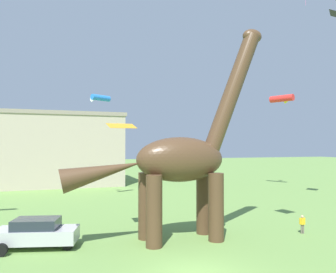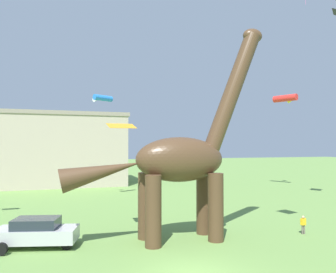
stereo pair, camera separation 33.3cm
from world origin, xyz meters
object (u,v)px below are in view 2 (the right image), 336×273
object	(u,v)px
dinosaur_sculpture	(179,159)
kite_mid_center	(286,99)
kite_trailing	(121,126)
kite_far_right	(101,98)
parked_sedan_left	(36,232)
person_vendor_side	(303,223)

from	to	relation	value
dinosaur_sculpture	kite_mid_center	world-z (taller)	dinosaur_sculpture
kite_mid_center	kite_trailing	bearing A→B (deg)	-146.48
dinosaur_sculpture	kite_far_right	xyz separation A→B (m)	(-2.67, 15.67, 5.56)
parked_sedan_left	kite_trailing	world-z (taller)	kite_trailing
kite_far_right	kite_trailing	xyz separation A→B (m)	(-0.36, -13.77, -3.57)
kite_mid_center	kite_trailing	world-z (taller)	kite_mid_center
dinosaur_sculpture	parked_sedan_left	size ratio (longest dim) A/B	2.83
kite_trailing	kite_far_right	bearing A→B (deg)	88.52
parked_sedan_left	person_vendor_side	world-z (taller)	parked_sedan_left
person_vendor_side	dinosaur_sculpture	bearing A→B (deg)	-85.47
parked_sedan_left	kite_far_right	distance (m)	18.10
dinosaur_sculpture	kite_mid_center	distance (m)	28.55
parked_sedan_left	dinosaur_sculpture	bearing A→B (deg)	6.70
parked_sedan_left	kite_trailing	bearing A→B (deg)	24.90
parked_sedan_left	kite_trailing	distance (m)	7.50
person_vendor_side	kite_mid_center	world-z (taller)	kite_mid_center
dinosaur_sculpture	person_vendor_side	bearing A→B (deg)	8.42
dinosaur_sculpture	kite_trailing	bearing A→B (deg)	164.70
parked_sedan_left	person_vendor_side	size ratio (longest dim) A/B	4.02
dinosaur_sculpture	kite_far_right	distance (m)	16.84
kite_far_right	kite_trailing	world-z (taller)	kite_far_right
kite_far_right	kite_trailing	distance (m)	14.23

